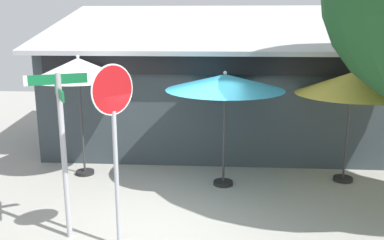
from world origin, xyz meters
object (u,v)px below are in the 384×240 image
at_px(stop_sign, 114,123).
at_px(patio_umbrella_ivory_left, 78,69).
at_px(patio_umbrella_teal_center, 225,83).
at_px(street_sign_post, 62,139).
at_px(patio_umbrella_mustard_right, 351,84).

xyz_separation_m(stop_sign, patio_umbrella_ivory_left, (-1.63, 3.22, 0.45)).
height_order(stop_sign, patio_umbrella_teal_center, stop_sign).
relative_size(street_sign_post, patio_umbrella_mustard_right, 1.09).
xyz_separation_m(patio_umbrella_ivory_left, patio_umbrella_mustard_right, (6.14, -0.01, -0.27)).
relative_size(patio_umbrella_teal_center, patio_umbrella_mustard_right, 0.99).
height_order(stop_sign, patio_umbrella_ivory_left, stop_sign).
xyz_separation_m(patio_umbrella_ivory_left, patio_umbrella_teal_center, (3.35, -0.45, -0.21)).
xyz_separation_m(street_sign_post, patio_umbrella_teal_center, (2.65, 2.52, 0.58)).
bearing_deg(patio_umbrella_teal_center, stop_sign, -121.84).
height_order(street_sign_post, patio_umbrella_teal_center, street_sign_post).
relative_size(patio_umbrella_ivory_left, patio_umbrella_teal_center, 1.11).
height_order(street_sign_post, stop_sign, stop_sign).
distance_m(street_sign_post, patio_umbrella_ivory_left, 3.15).
distance_m(street_sign_post, patio_umbrella_teal_center, 3.70).
bearing_deg(patio_umbrella_teal_center, patio_umbrella_mustard_right, 8.92).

